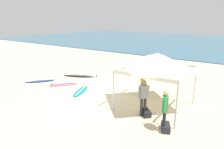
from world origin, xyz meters
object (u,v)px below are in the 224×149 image
surfboard_black (79,76)px  person_grey (144,95)px  canopy_tent (158,61)px  gear_bag_near_tent (166,127)px  surfboard_teal (81,91)px  surfboard_white (90,80)px  gear_bag_by_pole (146,113)px  person_green (165,108)px  surfboard_navy (40,81)px  person_yellow (142,80)px  surfboard_pink (63,84)px

surfboard_black → person_grey: (6.95, -3.06, 0.95)m
canopy_tent → gear_bag_near_tent: size_ratio=5.18×
canopy_tent → surfboard_teal: size_ratio=1.49×
surfboard_white → gear_bag_by_pole: 6.16m
person_green → surfboard_navy: bearing=172.7°
person_grey → person_yellow: (-1.10, 2.10, 0.00)m
person_yellow → gear_bag_by_pole: 2.50m
canopy_tent → surfboard_teal: canopy_tent is taller
surfboard_navy → gear_bag_near_tent: size_ratio=3.12×
person_yellow → surfboard_white: bearing=172.6°
surfboard_white → gear_bag_near_tent: 7.56m
canopy_tent → surfboard_navy: bearing=-175.4°
surfboard_navy → surfboard_white: bearing=37.5°
canopy_tent → gear_bag_by_pole: size_ratio=5.18×
surfboard_pink → person_green: size_ratio=1.04×
surfboard_pink → canopy_tent: bearing=2.2°
canopy_tent → surfboard_black: canopy_tent is taller
person_yellow → gear_bag_near_tent: bearing=-48.6°
surfboard_navy → gear_bag_near_tent: bearing=-6.9°
surfboard_black → person_green: person_green is taller
surfboard_teal → gear_bag_by_pole: size_ratio=3.47×
surfboard_white → surfboard_teal: same height
person_grey → gear_bag_near_tent: 1.69m
surfboard_teal → person_green: (5.78, -1.42, 0.95)m
surfboard_navy → person_green: person_green is taller
surfboard_pink → surfboard_black: (-0.59, 2.11, -0.00)m
surfboard_pink → person_green: (7.61, -1.66, 0.95)m
surfboard_pink → gear_bag_by_pole: 6.53m
surfboard_white → person_green: person_green is taller
canopy_tent → surfboard_white: size_ratio=1.29×
gear_bag_by_pole → person_yellow: bearing=121.1°
person_green → gear_bag_near_tent: (0.06, 0.07, -0.85)m
canopy_tent → gear_bag_near_tent: canopy_tent is taller
canopy_tent → surfboard_white: canopy_tent is taller
person_green → surfboard_black: bearing=155.3°
surfboard_black → person_yellow: bearing=-9.3°
surfboard_pink → surfboard_navy: bearing=-167.4°
surfboard_white → surfboard_navy: 3.53m
surfboard_teal → surfboard_navy: bearing=-177.1°
surfboard_pink → surfboard_white: same height
surfboard_teal → person_green: person_green is taller
canopy_tent → surfboard_pink: 6.85m
surfboard_pink → surfboard_white: bearing=63.0°
surfboard_white → surfboard_navy: (-2.80, -2.15, 0.00)m
surfboard_navy → gear_bag_by_pole: 8.40m
canopy_tent → surfboard_black: bearing=165.2°
canopy_tent → person_yellow: canopy_tent is taller
surfboard_navy → surfboard_black: bearing=62.2°
person_grey → person_yellow: size_ratio=1.00×
gear_bag_near_tent → surfboard_pink: bearing=168.3°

